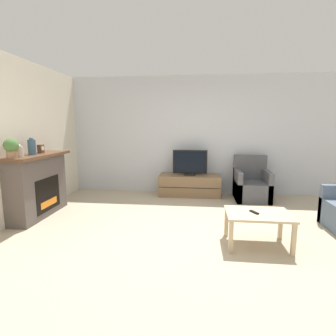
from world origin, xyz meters
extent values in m
plane|color=tan|center=(0.00, 0.00, 0.00)|extent=(24.00, 24.00, 0.00)
cube|color=silver|center=(0.00, 2.55, 1.35)|extent=(12.00, 0.06, 2.70)
cube|color=#564C47|center=(-2.84, 0.58, 0.52)|extent=(0.36, 1.28, 1.05)
cube|color=black|center=(-2.65, 0.58, 0.40)|extent=(0.01, 0.70, 0.58)
cube|color=orange|center=(-2.65, 0.58, 0.24)|extent=(0.01, 0.49, 0.12)
cube|color=brown|center=(-2.81, 0.58, 1.07)|extent=(0.48, 1.40, 0.05)
cylinder|color=beige|center=(-2.82, 0.16, 1.18)|extent=(0.11, 0.11, 0.16)
sphere|color=beige|center=(-2.82, 0.16, 1.27)|extent=(0.06, 0.06, 0.06)
cylinder|color=#385670|center=(-2.82, 0.48, 1.23)|extent=(0.13, 0.13, 0.25)
sphere|color=#385670|center=(-2.82, 0.48, 1.36)|extent=(0.07, 0.07, 0.07)
cube|color=brown|center=(-2.82, 0.72, 1.17)|extent=(0.07, 0.11, 0.15)
cylinder|color=white|center=(-2.78, 0.72, 1.19)|extent=(0.00, 0.08, 0.08)
cylinder|color=#936B4C|center=(-2.82, -0.01, 1.16)|extent=(0.15, 0.15, 0.11)
sphere|color=#477038|center=(-2.82, -0.01, 1.29)|extent=(0.21, 0.21, 0.21)
cube|color=brown|center=(-0.23, 2.23, 0.24)|extent=(1.37, 0.51, 0.47)
cube|color=black|center=(-0.23, 1.97, 0.24)|extent=(1.35, 0.01, 0.01)
cube|color=black|center=(-0.23, 2.23, 0.49)|extent=(0.27, 0.18, 0.04)
cube|color=black|center=(-0.23, 2.23, 0.78)|extent=(0.77, 0.03, 0.53)
cube|color=black|center=(-0.23, 2.21, 0.78)|extent=(0.71, 0.01, 0.47)
cube|color=#4C4C51|center=(1.10, 2.02, 0.20)|extent=(0.70, 0.76, 0.40)
cube|color=#4C4C51|center=(1.10, 2.33, 0.67)|extent=(0.70, 0.14, 0.53)
cube|color=#4C4C51|center=(0.80, 2.02, 0.32)|extent=(0.10, 0.76, 0.64)
cube|color=#4C4C51|center=(1.40, 2.02, 0.32)|extent=(0.10, 0.76, 0.64)
cube|color=#CCB289|center=(0.74, -0.19, 0.43)|extent=(0.83, 0.60, 0.03)
cube|color=#CCB289|center=(0.36, -0.44, 0.21)|extent=(0.05, 0.05, 0.42)
cube|color=#CCB289|center=(1.11, -0.44, 0.21)|extent=(0.05, 0.05, 0.42)
cube|color=#CCB289|center=(0.36, 0.07, 0.21)|extent=(0.05, 0.05, 0.42)
cube|color=#CCB289|center=(1.11, 0.07, 0.21)|extent=(0.05, 0.05, 0.42)
cube|color=black|center=(0.69, -0.19, 0.46)|extent=(0.11, 0.15, 0.02)
camera|label=1|loc=(-0.08, -3.60, 1.59)|focal=28.00mm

